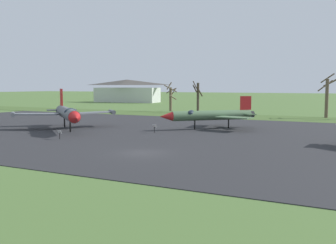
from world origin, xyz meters
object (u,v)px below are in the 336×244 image
Objects in this scene: visitor_building at (127,91)px; jet_fighter_rear_left at (210,115)px; info_placard_rear_left at (154,128)px; jet_fighter_front_left at (67,113)px; info_placard_front_left at (60,134)px.

jet_fighter_rear_left is at bearing -49.93° from visitor_building.
info_placard_rear_left is at bearing -55.09° from visitor_building.
jet_fighter_front_left is 9.43m from info_placard_front_left.
visitor_building is at bearing 118.43° from info_placard_front_left.
visitor_building reaches higher than info_placard_rear_left.
jet_fighter_rear_left is (16.72, 9.65, -0.34)m from jet_fighter_front_left.
visitor_building is (-40.85, 78.09, 1.67)m from jet_fighter_front_left.
visitor_building is at bearing 130.07° from jet_fighter_rear_left.
visitor_building is at bearing 117.62° from jet_fighter_front_left.
jet_fighter_rear_left is 8.76m from info_placard_rear_left.
jet_fighter_rear_left is 10.80× the size of info_placard_rear_left.
info_placard_rear_left is at bearing 56.74° from info_placard_front_left.
info_placard_front_left is 11.84m from info_placard_rear_left.
jet_fighter_front_left is 88.14m from visitor_building.
jet_fighter_rear_left is 89.45m from visitor_building.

